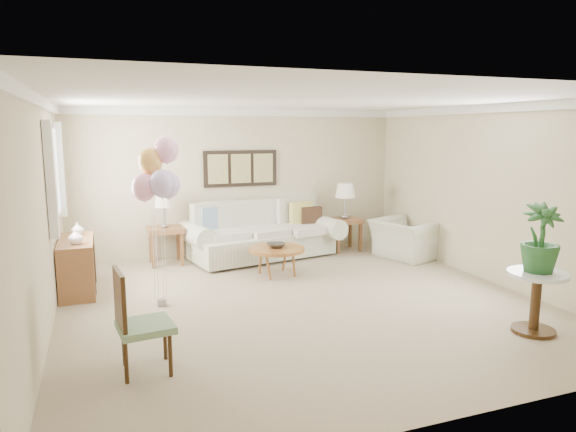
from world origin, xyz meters
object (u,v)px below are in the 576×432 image
at_px(coffee_table, 277,250).
at_px(balloon_cluster, 158,174).
at_px(sofa, 262,236).
at_px(armchair, 406,239).
at_px(accent_chair, 137,319).

distance_m(coffee_table, balloon_cluster, 2.39).
bearing_deg(balloon_cluster, sofa, 45.75).
distance_m(sofa, coffee_table, 1.18).
bearing_deg(coffee_table, armchair, 6.25).
height_order(sofa, coffee_table, sofa).
xyz_separation_m(coffee_table, balloon_cluster, (-1.83, -0.84, 1.29)).
distance_m(sofa, balloon_cluster, 3.09).
bearing_deg(sofa, armchair, -20.71).
height_order(coffee_table, balloon_cluster, balloon_cluster).
bearing_deg(balloon_cluster, accent_chair, -103.65).
relative_size(sofa, armchair, 2.78).
height_order(accent_chair, balloon_cluster, balloon_cluster).
bearing_deg(armchair, coffee_table, 79.38).
height_order(coffee_table, armchair, armchair).
relative_size(coffee_table, accent_chair, 0.88).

